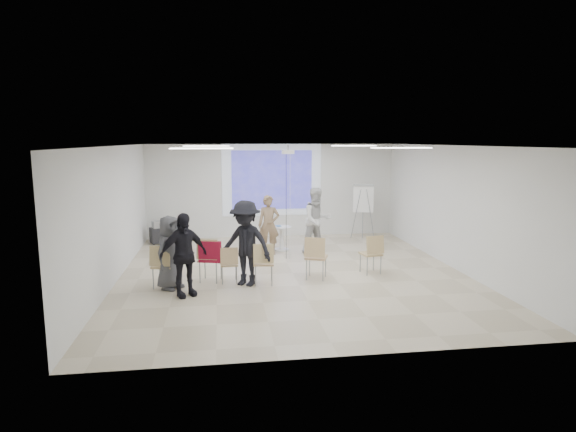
{
  "coord_description": "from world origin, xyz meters",
  "views": [
    {
      "loc": [
        -1.67,
        -10.94,
        3.14
      ],
      "look_at": [
        0.0,
        0.8,
        1.25
      ],
      "focal_mm": 30.0,
      "sensor_mm": 36.0,
      "label": 1
    }
  ],
  "objects": [
    {
      "name": "chair_left_inner",
      "position": [
        -1.5,
        -0.59,
        0.49
      ],
      "size": [
        0.39,
        0.42,
        0.82
      ],
      "rotation": [
        0.0,
        0.0,
        0.03
      ],
      "color": "tan",
      "rests_on": "floor"
    },
    {
      "name": "ceiling",
      "position": [
        0.0,
        0.0,
        3.05
      ],
      "size": [
        8.0,
        9.0,
        0.1
      ],
      "primitive_type": "cube",
      "color": "white",
      "rests_on": "wall_back"
    },
    {
      "name": "chair_right_far",
      "position": [
        1.84,
        -0.33,
        0.56
      ],
      "size": [
        0.51,
        0.54,
        0.94
      ],
      "rotation": [
        0.0,
        0.0,
        0.18
      ],
      "color": "tan",
      "rests_on": "floor"
    },
    {
      "name": "floor",
      "position": [
        0.0,
        0.0,
        -0.05
      ],
      "size": [
        8.0,
        9.0,
        0.1
      ],
      "primitive_type": "cube",
      "color": "beige",
      "rests_on": "ground"
    },
    {
      "name": "fluor_panel_nw",
      "position": [
        -2.0,
        2.0,
        2.97
      ],
      "size": [
        1.2,
        0.3,
        0.02
      ],
      "primitive_type": "cube",
      "color": "white",
      "rests_on": "ceiling"
    },
    {
      "name": "chair_far_left",
      "position": [
        -2.91,
        -0.78,
        0.56
      ],
      "size": [
        0.56,
        0.58,
        0.95
      ],
      "rotation": [
        0.0,
        0.0,
        -0.28
      ],
      "color": "tan",
      "rests_on": "floor"
    },
    {
      "name": "chair_right_inner",
      "position": [
        0.43,
        -0.58,
        0.59
      ],
      "size": [
        0.61,
        0.63,
        0.99
      ],
      "rotation": [
        0.0,
        0.0,
        -0.37
      ],
      "color": "tan",
      "rests_on": "floor"
    },
    {
      "name": "wall_right",
      "position": [
        4.05,
        0.0,
        1.5
      ],
      "size": [
        0.1,
        9.0,
        3.0
      ],
      "primitive_type": "cube",
      "color": "silver",
      "rests_on": "floor"
    },
    {
      "name": "audience_mid",
      "position": [
        -1.15,
        -0.78,
        1.05
      ],
      "size": [
        1.55,
        1.34,
        2.1
      ],
      "primitive_type": "imported",
      "rotation": [
        0.0,
        0.0,
        -0.54
      ],
      "color": "black",
      "rests_on": "floor"
    },
    {
      "name": "projection_image",
      "position": [
        0.0,
        4.47,
        1.85
      ],
      "size": [
        2.6,
        0.01,
        1.9
      ],
      "primitive_type": "cube",
      "color": "#3837BD",
      "rests_on": "wall_back"
    },
    {
      "name": "flipchart_easel",
      "position": [
        2.81,
        3.66,
        1.28
      ],
      "size": [
        0.73,
        0.57,
        1.74
      ],
      "rotation": [
        0.0,
        0.0,
        -0.26
      ],
      "color": "gray",
      "rests_on": "floor"
    },
    {
      "name": "chair_center",
      "position": [
        -0.77,
        -0.84,
        0.55
      ],
      "size": [
        0.48,
        0.51,
        0.94
      ],
      "rotation": [
        0.0,
        0.0,
        -0.09
      ],
      "color": "tan",
      "rests_on": "floor"
    },
    {
      "name": "player_left",
      "position": [
        -0.36,
        2.01,
        0.93
      ],
      "size": [
        0.71,
        0.52,
        1.86
      ],
      "primitive_type": "imported",
      "rotation": [
        0.0,
        0.0,
        -0.09
      ],
      "color": "#8E7357",
      "rests_on": "floor"
    },
    {
      "name": "wall_back",
      "position": [
        0.0,
        4.55,
        1.5
      ],
      "size": [
        8.0,
        0.1,
        3.0
      ],
      "primitive_type": "cube",
      "color": "silver",
      "rests_on": "floor"
    },
    {
      "name": "chair_left_mid",
      "position": [
        -1.94,
        -0.46,
        0.59
      ],
      "size": [
        0.58,
        0.61,
        1.0
      ],
      "rotation": [
        0.0,
        0.0,
        -0.28
      ],
      "color": "tan",
      "rests_on": "floor"
    },
    {
      "name": "red_jacket",
      "position": [
        -1.92,
        -0.6,
        0.72
      ],
      "size": [
        0.5,
        0.24,
        0.47
      ],
      "primitive_type": "cube",
      "rotation": [
        0.0,
        0.0,
        -0.28
      ],
      "color": "maroon",
      "rests_on": "chair_left_mid"
    },
    {
      "name": "player_right",
      "position": [
        1.0,
        2.04,
        1.01
      ],
      "size": [
        1.14,
        1.0,
        2.02
      ],
      "primitive_type": "imported",
      "rotation": [
        0.0,
        0.0,
        0.25
      ],
      "color": "silver",
      "rests_on": "floor"
    },
    {
      "name": "controller_right",
      "position": [
        0.82,
        2.29,
        1.37
      ],
      "size": [
        0.07,
        0.13,
        0.04
      ],
      "primitive_type": "cube",
      "rotation": [
        0.0,
        0.0,
        0.25
      ],
      "color": "white",
      "rests_on": "player_right"
    },
    {
      "name": "av_cart",
      "position": [
        -3.56,
        3.85,
        0.32
      ],
      "size": [
        0.57,
        0.52,
        0.69
      ],
      "rotation": [
        0.0,
        0.0,
        0.39
      ],
      "color": "black",
      "rests_on": "floor"
    },
    {
      "name": "wall_left",
      "position": [
        -4.05,
        0.0,
        1.5
      ],
      "size": [
        0.1,
        9.0,
        3.0
      ],
      "primitive_type": "cube",
      "color": "silver",
      "rests_on": "floor"
    },
    {
      "name": "fluor_panel_se",
      "position": [
        2.0,
        -1.5,
        2.97
      ],
      "size": [
        1.2,
        0.3,
        0.02
      ],
      "primitive_type": "cube",
      "color": "white",
      "rests_on": "ceiling"
    },
    {
      "name": "projection_halo",
      "position": [
        0.0,
        4.49,
        1.85
      ],
      "size": [
        3.2,
        0.01,
        2.3
      ],
      "primitive_type": "cube",
      "color": "silver",
      "rests_on": "wall_back"
    },
    {
      "name": "laptop",
      "position": [
        -1.51,
        -0.5,
        0.44
      ],
      "size": [
        0.31,
        0.23,
        0.02
      ],
      "primitive_type": "imported",
      "rotation": [
        0.0,
        0.0,
        3.17
      ],
      "color": "black",
      "rests_on": "chair_left_inner"
    },
    {
      "name": "controller_left",
      "position": [
        -0.18,
        2.26,
        1.22
      ],
      "size": [
        0.05,
        0.12,
        0.04
      ],
      "primitive_type": "cube",
      "rotation": [
        0.0,
        0.0,
        -0.09
      ],
      "color": "white",
      "rests_on": "player_left"
    },
    {
      "name": "ceiling_projector",
      "position": [
        0.1,
        1.49,
        2.69
      ],
      "size": [
        0.3,
        0.25,
        3.0
      ],
      "color": "white",
      "rests_on": "ceiling"
    },
    {
      "name": "audience_outer",
      "position": [
        -2.74,
        -0.8,
        0.88
      ],
      "size": [
        0.97,
        1.03,
        1.76
      ],
      "primitive_type": "imported",
      "rotation": [
        0.0,
        0.0,
        0.93
      ],
      "color": "#505054",
      "rests_on": "floor"
    },
    {
      "name": "fluor_panel_sw",
      "position": [
        -2.0,
        -1.5,
        2.97
      ],
      "size": [
        1.2,
        0.3,
        0.02
      ],
      "primitive_type": "cube",
      "color": "white",
      "rests_on": "ceiling"
    },
    {
      "name": "pedestal_table",
      "position": [
        0.04,
        2.4,
        0.4
      ],
      "size": [
        0.63,
        0.63,
        0.71
      ],
      "rotation": [
        0.0,
        0.0,
        0.1
      ],
      "color": "silver",
      "rests_on": "floor"
    },
    {
      "name": "audience_left",
      "position": [
        -2.42,
        -1.35,
        0.98
      ],
      "size": [
        1.32,
        1.13,
        1.95
      ],
      "primitive_type": "imported",
      "rotation": [
        0.0,
        0.0,
        0.48
      ],
      "color": "black",
      "rests_on": "floor"
    },
    {
      "name": "fluor_panel_ne",
      "position": [
        2.0,
        2.0,
        2.97
      ],
      "size": [
        1.2,
        0.3,
        0.02
      ],
      "primitive_type": "cube",
      "color": "white",
      "rests_on": "ceiling"
    }
  ]
}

